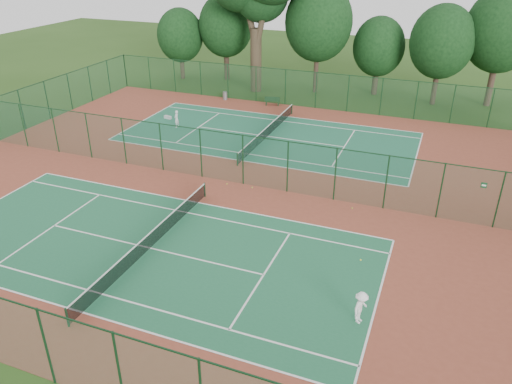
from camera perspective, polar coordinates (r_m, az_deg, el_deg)
ground at (r=33.96m, az=-3.86°, el=1.36°), size 120.00×120.00×0.00m
red_pad at (r=33.96m, az=-3.86°, el=1.36°), size 40.00×36.00×0.01m
court_near at (r=27.15m, az=-11.93°, el=-6.31°), size 23.77×10.97×0.01m
court_far at (r=41.60m, az=1.39°, el=6.37°), size 23.77×10.97×0.01m
fence_north at (r=49.22m, az=5.11°, el=11.69°), size 40.00×0.09×3.50m
fence_south at (r=20.87m, az=-26.05°, el=-14.52°), size 40.00×0.09×3.50m
fence_divider at (r=33.24m, az=-3.96°, el=4.09°), size 40.00×0.09×3.50m
tennis_net_near at (r=26.87m, az=-12.04°, el=-5.37°), size 0.10×12.90×0.97m
tennis_net_far at (r=41.42m, az=1.40°, el=7.06°), size 0.10×12.90×0.97m
player_near at (r=22.00m, az=11.89°, el=-12.80°), size 0.81×1.10×1.53m
player_far at (r=43.99m, az=-9.07°, el=8.25°), size 0.37×0.56×1.50m
trash_bin at (r=51.65m, az=-3.56°, el=10.93°), size 0.57×0.57×0.81m
bench at (r=49.62m, az=1.87°, el=10.37°), size 1.53×0.75×0.91m
kit_bag at (r=46.54m, az=-10.06°, el=8.41°), size 0.77×0.43×0.27m
stray_ball_a at (r=33.33m, az=-3.34°, el=0.94°), size 0.07×0.07×0.07m
stray_ball_b at (r=30.85m, az=10.93°, el=-1.82°), size 0.07×0.07×0.07m
stray_ball_c at (r=32.79m, az=-0.44°, el=0.53°), size 0.07×0.07×0.07m
evergreen_row at (r=55.38m, az=7.46°, el=11.42°), size 39.00×5.00×12.00m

